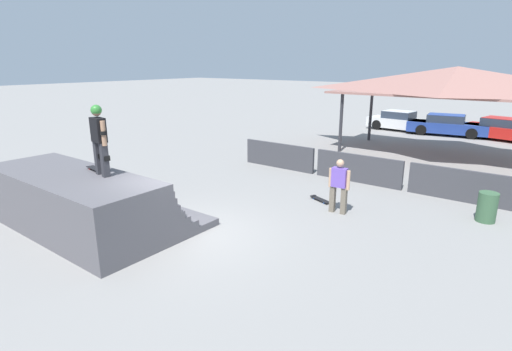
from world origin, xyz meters
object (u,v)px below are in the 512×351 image
object	(u,v)px
bystander_walking	(339,183)
skater_on_deck	(99,136)
trash_bin	(487,207)
skateboard_on_deck	(96,169)
skateboard_on_ground	(320,199)
parked_car_blue	(447,125)
parked_car_red	(503,130)
parked_car_white	(399,121)

from	to	relation	value
bystander_walking	skater_on_deck	bearing A→B (deg)	45.96
skater_on_deck	trash_bin	size ratio (longest dim) A/B	2.10
skateboard_on_deck	skateboard_on_ground	size ratio (longest dim) A/B	0.99
bystander_walking	skateboard_on_deck	bearing A→B (deg)	41.99
skateboard_on_ground	parked_car_blue	size ratio (longest dim) A/B	0.18
skateboard_on_deck	trash_bin	bearing A→B (deg)	47.46
parked_car_red	skateboard_on_ground	bearing A→B (deg)	-89.77
bystander_walking	parked_car_red	size ratio (longest dim) A/B	0.37
bystander_walking	parked_car_blue	bearing A→B (deg)	-91.63
parked_car_white	trash_bin	bearing A→B (deg)	-56.98
skater_on_deck	trash_bin	world-z (taller)	skater_on_deck
skateboard_on_ground	parked_car_red	xyz separation A→B (m)	(3.25, 15.85, 0.54)
skater_on_deck	parked_car_red	size ratio (longest dim) A/B	0.40
skateboard_on_deck	parked_car_red	size ratio (longest dim) A/B	0.19
bystander_walking	parked_car_white	distance (m)	16.67
skateboard_on_deck	bystander_walking	size ratio (longest dim) A/B	0.51
skater_on_deck	parked_car_red	bearing A→B (deg)	82.03
bystander_walking	parked_car_white	world-z (taller)	bystander_walking
skateboard_on_ground	parked_car_white	bearing A→B (deg)	-59.35
skater_on_deck	parked_car_blue	distance (m)	21.54
skateboard_on_ground	trash_bin	xyz separation A→B (m)	(4.57, 1.31, 0.37)
bystander_walking	trash_bin	size ratio (longest dim) A/B	1.93
trash_bin	skateboard_on_ground	bearing A→B (deg)	-164.04
skater_on_deck	bystander_walking	distance (m)	6.71
trash_bin	bystander_walking	bearing A→B (deg)	-152.09
skater_on_deck	skateboard_on_ground	distance (m)	6.94
parked_car_blue	parked_car_red	distance (m)	2.96
skateboard_on_deck	parked_car_white	xyz separation A→B (m)	(1.13, 21.12, -1.02)
skateboard_on_ground	parked_car_white	world-z (taller)	parked_car_white
skateboard_on_deck	trash_bin	world-z (taller)	skateboard_on_deck
skater_on_deck	bystander_walking	bearing A→B (deg)	58.75
parked_car_white	parked_car_blue	size ratio (longest dim) A/B	0.88
skateboard_on_ground	parked_car_blue	xyz separation A→B (m)	(0.30, 15.57, 0.54)
skater_on_deck	parked_car_blue	xyz separation A→B (m)	(3.56, 21.15, -1.99)
skater_on_deck	skateboard_on_deck	xyz separation A→B (m)	(-0.51, 0.12, -0.97)
skateboard_on_deck	parked_car_white	bearing A→B (deg)	95.31
skateboard_on_deck	parked_car_red	xyz separation A→B (m)	(7.02, 21.31, -1.02)
parked_car_blue	bystander_walking	bearing A→B (deg)	-95.82
parked_car_red	skater_on_deck	bearing A→B (deg)	-95.08
skateboard_on_deck	skater_on_deck	bearing A→B (deg)	-5.21
bystander_walking	trash_bin	xyz separation A→B (m)	(3.63, 1.92, -0.49)
skateboard_on_ground	trash_bin	world-z (taller)	trash_bin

